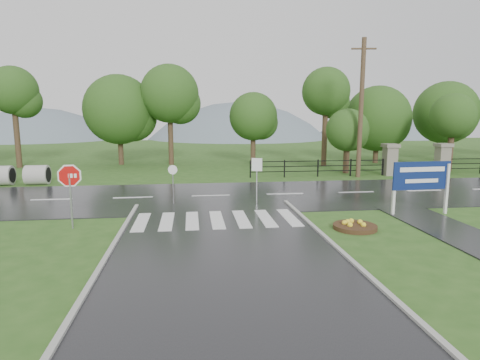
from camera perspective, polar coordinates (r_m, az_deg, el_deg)
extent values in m
plane|color=#2C541C|center=(11.58, -1.63, -12.23)|extent=(120.00, 120.00, 0.00)
cube|color=black|center=(21.19, -4.18, -2.35)|extent=(90.00, 8.00, 0.04)
cube|color=#2A2A2D|center=(18.03, 25.13, -5.26)|extent=(2.20, 11.00, 0.04)
cube|color=silver|center=(16.40, -13.86, -5.81)|extent=(0.50, 2.80, 0.02)
cube|color=silver|center=(16.31, -10.35, -5.77)|extent=(0.50, 2.80, 0.02)
cube|color=silver|center=(16.28, -6.82, -5.71)|extent=(0.50, 2.80, 0.02)
cube|color=silver|center=(16.31, -3.29, -5.63)|extent=(0.50, 2.80, 0.02)
cube|color=silver|center=(16.40, 0.21, -5.53)|extent=(0.50, 2.80, 0.02)
cube|color=silver|center=(16.55, 3.67, -5.41)|extent=(0.50, 2.80, 0.02)
cube|color=silver|center=(16.76, 7.04, -5.28)|extent=(0.50, 2.80, 0.02)
cube|color=#A3A39B|center=(9.16, 25.25, -19.23)|extent=(0.15, 24.00, 0.12)
cube|color=gray|center=(30.35, 20.52, 2.50)|extent=(0.80, 0.80, 2.00)
cube|color=#6B6659|center=(30.25, 20.64, 4.61)|extent=(1.00, 1.00, 0.24)
cube|color=gray|center=(32.39, 26.82, 2.48)|extent=(0.80, 0.80, 2.00)
cube|color=#6B6659|center=(32.30, 26.96, 4.45)|extent=(1.00, 1.00, 0.24)
cube|color=black|center=(28.39, 11.01, 1.27)|extent=(9.50, 0.05, 0.05)
cube|color=black|center=(28.34, 11.03, 1.97)|extent=(9.50, 0.05, 0.05)
cube|color=black|center=(28.30, 11.05, 2.67)|extent=(9.50, 0.05, 0.05)
cube|color=black|center=(27.28, 1.48, 1.54)|extent=(0.08, 0.08, 1.20)
cube|color=black|center=(30.17, 19.64, 1.75)|extent=(0.08, 0.08, 1.20)
cube|color=black|center=(32.71, 27.50, 1.78)|extent=(0.08, 0.08, 1.20)
sphere|color=slate|center=(82.54, -25.99, -4.80)|extent=(40.00, 40.00, 40.00)
sphere|color=slate|center=(79.24, -0.23, -6.56)|extent=(48.00, 48.00, 48.00)
sphere|color=slate|center=(86.02, 18.65, -2.82)|extent=(36.00, 36.00, 36.00)
cylinder|color=#9E9B93|center=(28.43, -30.85, 0.55)|extent=(1.30, 1.20, 1.20)
cylinder|color=#9E9B93|center=(27.65, -26.87, 0.65)|extent=(1.30, 1.20, 1.20)
cube|color=#939399|center=(16.28, -22.87, -3.12)|extent=(0.06, 0.06, 1.92)
cylinder|color=white|center=(16.12, -23.10, 0.57)|extent=(1.14, 0.19, 1.16)
cylinder|color=#B80E0C|center=(16.11, -23.11, 0.56)|extent=(1.00, 0.18, 1.00)
cube|color=silver|center=(18.19, 21.06, -1.36)|extent=(0.11, 0.11, 2.19)
cube|color=silver|center=(19.43, 27.34, -1.13)|extent=(0.11, 0.11, 2.19)
cube|color=navy|center=(18.69, 24.42, 0.57)|extent=(2.62, 0.20, 1.20)
cube|color=white|center=(18.63, 24.54, 1.39)|extent=(2.07, 0.12, 0.20)
cube|color=white|center=(18.69, 24.44, -0.11)|extent=(1.53, 0.09, 0.16)
cylinder|color=#332111|center=(15.77, 16.03, -6.43)|extent=(1.63, 1.63, 0.16)
cube|color=#939399|center=(18.97, 2.39, -0.45)|extent=(0.04, 0.04, 2.11)
cube|color=white|center=(18.82, 2.42, 2.20)|extent=(0.48, 0.18, 0.61)
cylinder|color=#939399|center=(19.38, -9.49, -0.87)|extent=(0.05, 0.05, 1.77)
cylinder|color=white|center=(19.24, -9.56, 1.45)|extent=(0.44, 0.07, 0.44)
cylinder|color=#473523|center=(28.63, 16.83, 9.64)|extent=(0.31, 0.31, 9.29)
cube|color=brown|center=(28.96, 17.21, 17.41)|extent=(1.65, 0.36, 0.10)
cylinder|color=#3D2B1C|center=(30.58, 14.89, 3.43)|extent=(0.42, 0.42, 2.64)
sphere|color=#234A17|center=(30.46, 15.03, 6.89)|extent=(3.10, 3.10, 3.10)
cylinder|color=#3D2B1C|center=(34.45, 27.73, 4.01)|extent=(0.45, 0.45, 3.50)
sphere|color=#234A17|center=(34.36, 28.03, 8.08)|extent=(3.31, 3.31, 3.31)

